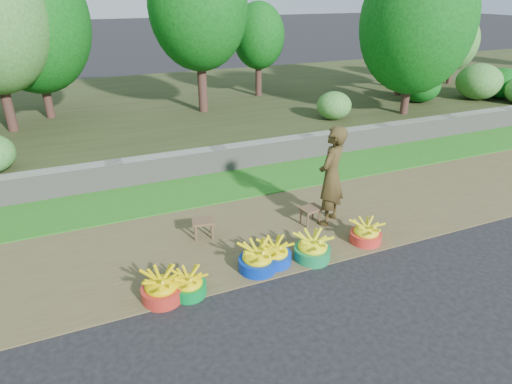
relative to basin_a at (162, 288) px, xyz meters
name	(u,v)px	position (x,y,z in m)	size (l,w,h in m)	color
ground_plane	(307,271)	(2.07, -0.19, -0.18)	(120.00, 120.00, 0.00)	black
dirt_shoulder	(271,230)	(2.07, 1.06, -0.17)	(80.00, 2.50, 0.02)	brown
grass_verge	(232,184)	(2.07, 3.06, -0.16)	(80.00, 1.50, 0.04)	#27731C
retaining_wall	(218,159)	(2.07, 3.91, 0.09)	(80.00, 0.35, 0.55)	gray
earth_bank	(170,109)	(2.07, 8.81, 0.07)	(80.00, 10.00, 0.50)	#31381B
vegetation	(33,35)	(-1.28, 6.37, 2.62)	(34.31, 6.41, 4.43)	#3D261F
basin_a	(162,288)	(0.00, 0.00, 0.00)	(0.54, 0.54, 0.41)	#AE261E
basin_b	(189,284)	(0.36, -0.03, -0.03)	(0.47, 0.47, 0.35)	#02792C
basin_c	(258,259)	(1.41, 0.11, 0.00)	(0.56, 0.56, 0.42)	#052BA5
basin_d	(274,254)	(1.71, 0.16, -0.01)	(0.51, 0.51, 0.38)	#0530BE
basin_e	(312,248)	(2.29, 0.05, 0.00)	(0.55, 0.55, 0.41)	#137A40
basin_f	(366,233)	(3.32, 0.13, -0.01)	(0.50, 0.50, 0.38)	red
stool_left	(203,224)	(0.94, 1.27, 0.09)	(0.40, 0.33, 0.31)	brown
stool_right	(311,211)	(2.78, 0.99, 0.08)	(0.39, 0.32, 0.31)	brown
vendor_woman	(331,176)	(3.10, 0.92, 0.70)	(0.63, 0.41, 1.73)	black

